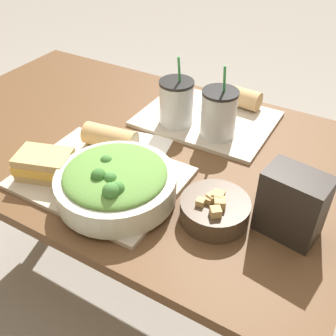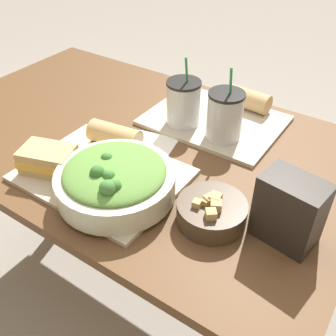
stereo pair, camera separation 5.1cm
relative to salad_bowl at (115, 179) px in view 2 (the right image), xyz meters
The scene contains 13 objects.
ground_plane 0.83m from the salad_bowl, 120.07° to the left, with size 12.00×12.00×0.00m, color gray.
dining_table 0.31m from the salad_bowl, 120.07° to the left, with size 1.32×0.81×0.73m.
tray_near 0.10m from the salad_bowl, 154.38° to the left, with size 0.40×0.31×0.01m.
tray_far 0.44m from the salad_bowl, 86.45° to the left, with size 0.40×0.31×0.01m.
salad_bowl is the anchor object (origin of this frame).
soup_bowl 0.24m from the salad_bowl, 14.10° to the left, with size 0.16×0.16×0.07m.
sandwich_near 0.20m from the salad_bowl, behind, with size 0.16×0.13×0.06m.
baguette_near 0.20m from the salad_bowl, 130.17° to the left, with size 0.16×0.08×0.06m.
baguette_far 0.56m from the salad_bowl, 81.08° to the left, with size 0.14×0.07×0.06m.
drink_cup_dark 0.37m from the salad_bowl, 96.48° to the left, with size 0.10×0.10×0.21m.
drink_cup_red 0.38m from the salad_bowl, 75.25° to the left, with size 0.10×0.10×0.22m.
chip_bag 0.39m from the salad_bowl, 15.16° to the left, with size 0.14×0.10×0.16m.
napkin_folded 0.25m from the salad_bowl, 104.35° to the left, with size 0.14×0.11×0.00m.
Camera 2 is at (0.63, -0.75, 1.37)m, focal length 42.00 mm.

